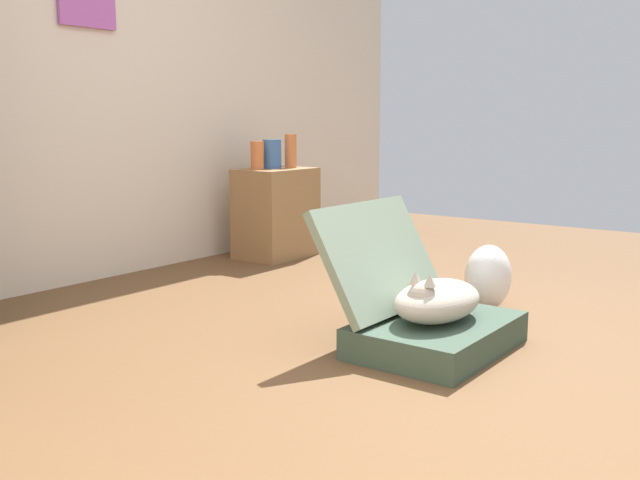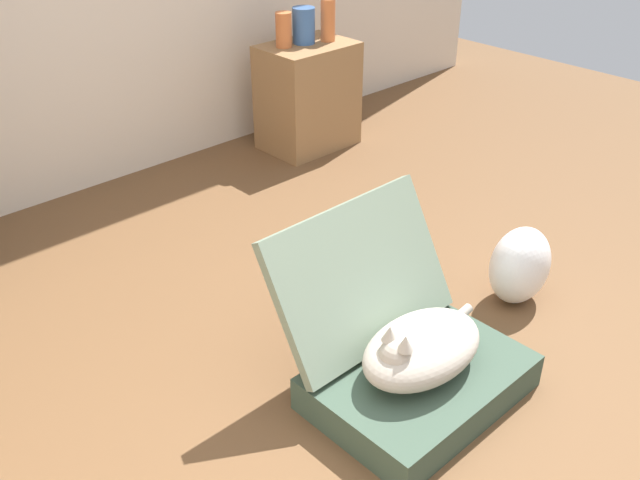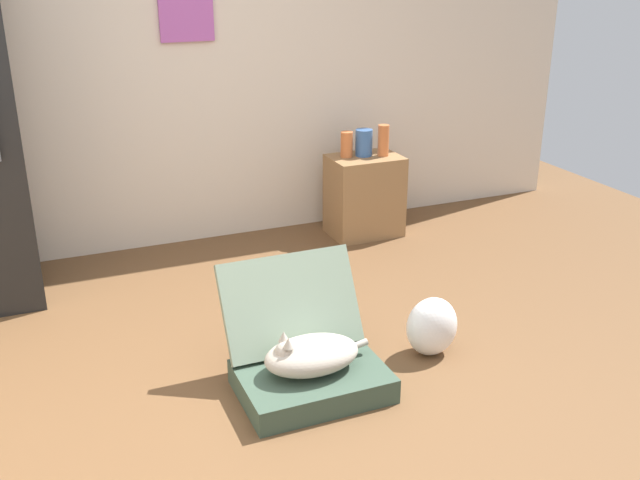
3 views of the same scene
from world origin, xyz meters
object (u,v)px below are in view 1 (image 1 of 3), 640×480
at_px(suitcase_base, 436,335).
at_px(vase_round, 272,154).
at_px(cat, 436,300).
at_px(side_table, 276,213).
at_px(plastic_bag_white, 488,277).
at_px(vase_short, 291,151).
at_px(vase_tall, 257,155).

height_order(suitcase_base, vase_round, vase_round).
relative_size(cat, side_table, 0.92).
relative_size(suitcase_base, side_table, 1.16).
bearing_deg(plastic_bag_white, vase_short, 71.23).
bearing_deg(suitcase_base, cat, 176.54).
bearing_deg(cat, side_table, 57.29).
xyz_separation_m(suitcase_base, vase_round, (1.10, 1.76, 0.60)).
distance_m(suitcase_base, vase_short, 2.19).
bearing_deg(suitcase_base, vase_tall, 61.03).
bearing_deg(side_table, plastic_bag_white, -104.56).
height_order(suitcase_base, plastic_bag_white, plastic_bag_white).
bearing_deg(vase_short, vase_tall, 163.88).
relative_size(side_table, vase_tall, 3.25).
distance_m(side_table, vase_tall, 0.39).
xyz_separation_m(suitcase_base, side_table, (1.10, 1.73, 0.22)).
xyz_separation_m(side_table, vase_round, (0.00, 0.03, 0.37)).
distance_m(cat, vase_short, 2.16).
bearing_deg(cat, vase_short, 54.09).
distance_m(suitcase_base, vase_round, 2.16).
relative_size(vase_tall, vase_short, 0.81).
xyz_separation_m(plastic_bag_white, vase_round, (0.43, 1.67, 0.51)).
distance_m(plastic_bag_white, vase_tall, 1.78).
xyz_separation_m(suitcase_base, vase_tall, (0.98, 1.78, 0.59)).
bearing_deg(vase_round, vase_tall, 172.12).
bearing_deg(vase_short, side_table, 167.68).
distance_m(plastic_bag_white, vase_short, 1.78).
xyz_separation_m(cat, vase_tall, (0.99, 1.77, 0.46)).
height_order(side_table, vase_round, vase_round).
height_order(cat, vase_round, vase_round).
bearing_deg(vase_round, suitcase_base, -122.14).
bearing_deg(vase_tall, suitcase_base, -118.97).
relative_size(suitcase_base, vase_round, 3.61).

